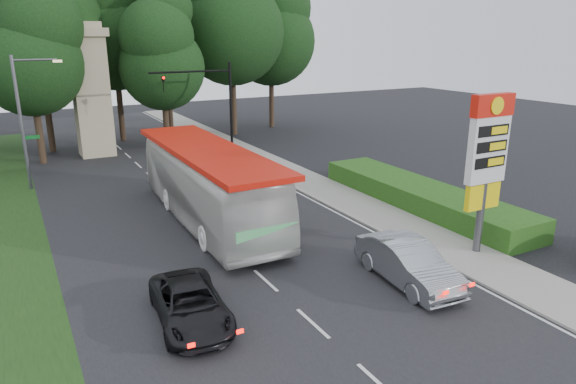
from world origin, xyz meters
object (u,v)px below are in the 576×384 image
monument (91,90)px  suv_charcoal (190,304)px  gas_station_pylon (487,153)px  transit_bus (208,185)px  traffic_signal_mast (214,98)px  sedan_silver (408,263)px  streetlight_signs (24,117)px

monument → suv_charcoal: size_ratio=2.18×
gas_station_pylon → monument: monument is taller
monument → suv_charcoal: bearing=-93.0°
transit_bus → suv_charcoal: (-3.95, -8.90, -1.25)m
traffic_signal_mast → monument: monument is taller
gas_station_pylon → transit_bus: bearing=132.6°
traffic_signal_mast → monument: bearing=142.0°
sedan_silver → suv_charcoal: 8.24m
streetlight_signs → suv_charcoal: bearing=-79.7°
streetlight_signs → sedan_silver: (11.68, -20.70, -3.62)m
streetlight_signs → monument: 9.44m
gas_station_pylon → monument: 30.17m
gas_station_pylon → traffic_signal_mast: size_ratio=0.95×
monument → sedan_silver: 29.77m
monument → suv_charcoal: (-1.45, -27.45, -4.46)m
traffic_signal_mast → sedan_silver: (-0.98, -22.69, -3.85)m
streetlight_signs → transit_bus: streetlight_signs is taller
suv_charcoal → sedan_silver: bearing=-2.9°
transit_bus → suv_charcoal: bearing=-112.5°
traffic_signal_mast → sedan_silver: size_ratio=1.45×
gas_station_pylon → traffic_signal_mast: 22.29m
monument → gas_station_pylon: bearing=-68.2°
sedan_silver → suv_charcoal: sedan_silver is taller
streetlight_signs → monument: bearing=58.0°
sedan_silver → transit_bus: bearing=117.2°
gas_station_pylon → streetlight_signs: streetlight_signs is taller
gas_station_pylon → suv_charcoal: size_ratio=1.48×
sedan_silver → traffic_signal_mast: bearing=92.2°
traffic_signal_mast → streetlight_signs: size_ratio=0.90×
gas_station_pylon → streetlight_signs: size_ratio=0.86×
gas_station_pylon → streetlight_signs: 25.74m
gas_station_pylon → traffic_signal_mast: bearing=99.1°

